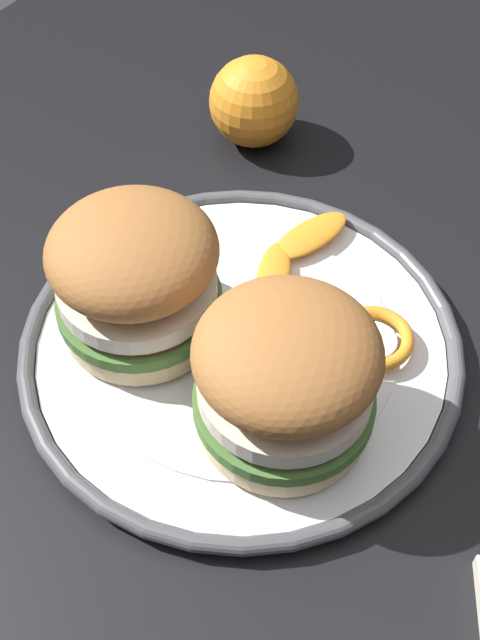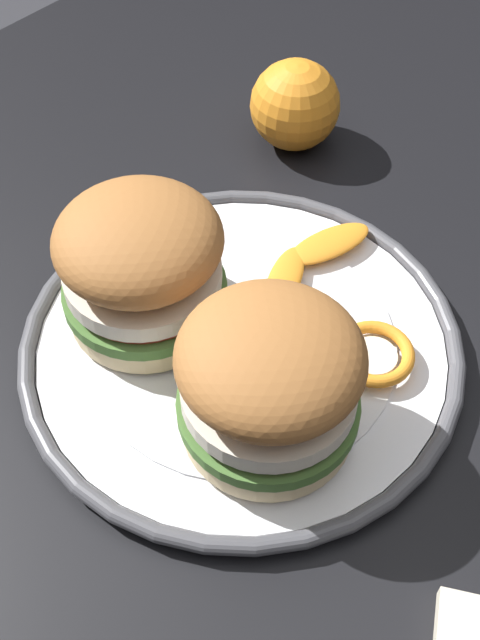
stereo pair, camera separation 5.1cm
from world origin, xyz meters
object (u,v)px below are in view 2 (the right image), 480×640
(dinner_plate, at_px, (240,347))
(sandwich_half_left, at_px, (269,380))
(whole_orange, at_px, (295,105))
(dining_table, at_px, (287,448))
(sandwich_half_right, at_px, (141,264))

(dinner_plate, distance_m, sandwich_half_left, 0.09)
(sandwich_half_left, bearing_deg, whole_orange, 36.37)
(dining_table, xyz_separation_m, whole_orange, (0.21, 0.17, 0.12))
(dinner_plate, relative_size, sandwich_half_left, 2.51)
(dining_table, xyz_separation_m, sandwich_half_right, (-0.03, 0.12, 0.15))
(dining_table, distance_m, whole_orange, 0.30)
(sandwich_half_left, xyz_separation_m, sandwich_half_right, (0.01, 0.13, 0.00))
(dining_table, xyz_separation_m, sandwich_half_left, (-0.04, -0.01, 0.15))
(sandwich_half_left, xyz_separation_m, whole_orange, (0.25, 0.19, -0.03))
(sandwich_half_right, xyz_separation_m, whole_orange, (0.24, 0.06, -0.03))
(sandwich_half_left, relative_size, whole_orange, 1.59)
(sandwich_half_left, bearing_deg, dining_table, 16.38)
(dining_table, relative_size, dinner_plate, 4.68)
(sandwich_half_left, distance_m, whole_orange, 0.32)
(dining_table, distance_m, sandwich_half_right, 0.19)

